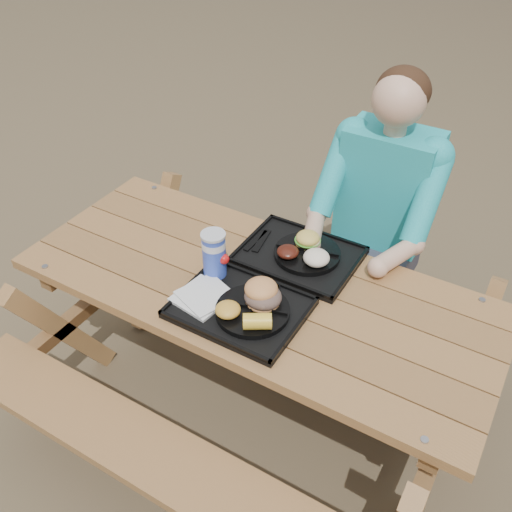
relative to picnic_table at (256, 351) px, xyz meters
The scene contains 18 objects.
ground 0.38m from the picnic_table, ahead, with size 60.00×60.00×0.00m, color #999999.
picnic_table is the anchor object (origin of this frame).
tray_near 0.42m from the picnic_table, 80.56° to the right, with size 0.45×0.35×0.02m, color black.
tray_far 0.45m from the picnic_table, 71.97° to the left, with size 0.45×0.35×0.02m, color black.
plate_near 0.44m from the picnic_table, 63.18° to the right, with size 0.26×0.26×0.02m, color black.
plate_far 0.47m from the picnic_table, 66.00° to the left, with size 0.26×0.26×0.02m, color black.
napkin_stack 0.46m from the picnic_table, 120.65° to the right, with size 0.17×0.17×0.02m, color silver.
soda_cup 0.51m from the picnic_table, 161.42° to the right, with size 0.09×0.09×0.17m, color #1835B4.
condiment_bbq 0.41m from the picnic_table, 54.03° to the right, with size 0.05×0.05×0.03m, color black.
condiment_mustard 0.42m from the picnic_table, 17.29° to the right, with size 0.04×0.04×0.03m, color yellow.
sandwich 0.50m from the picnic_table, 49.88° to the right, with size 0.12×0.12×0.13m, color #D98B4C, non-canonical shape.
mac_cheese 0.49m from the picnic_table, 84.10° to the right, with size 0.09×0.09×0.04m, color gold.
corn_cob 0.52m from the picnic_table, 58.40° to the right, with size 0.09×0.09×0.06m, color yellow, non-canonical shape.
cutlery_far 0.46m from the picnic_table, 115.23° to the left, with size 0.03×0.15×0.01m, color black.
burger 0.53m from the picnic_table, 73.31° to the left, with size 0.10×0.10×0.09m, color #DFBA4F, non-canonical shape.
baked_beans 0.47m from the picnic_table, 73.95° to the left, with size 0.09×0.09×0.04m, color #42150D.
potato_salad 0.50m from the picnic_table, 47.29° to the left, with size 0.10×0.10×0.06m, color white.
diner 0.77m from the picnic_table, 71.26° to the left, with size 0.48×0.84×1.28m, color #1CAAC6, non-canonical shape.
Camera 1 is at (0.82, -1.38, 2.15)m, focal length 40.00 mm.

